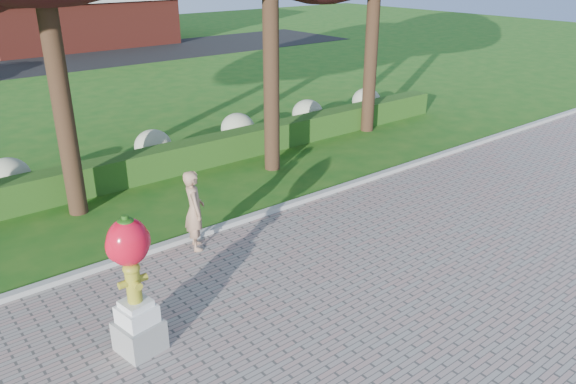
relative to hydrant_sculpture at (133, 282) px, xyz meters
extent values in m
plane|color=#1B5515|center=(3.09, -0.24, -1.26)|extent=(100.00, 100.00, 0.00)
cube|color=#ADADA5|center=(3.09, 2.76, -1.19)|extent=(40.00, 0.18, 0.15)
cube|color=#254E16|center=(3.09, 6.76, -0.86)|extent=(24.00, 0.70, 0.80)
ellipsoid|color=#9AA27C|center=(0.09, 7.76, -0.71)|extent=(1.10, 1.10, 0.99)
ellipsoid|color=#9AA27C|center=(4.09, 7.76, -0.71)|extent=(1.10, 1.10, 0.99)
ellipsoid|color=#9AA27C|center=(7.09, 7.76, -0.71)|extent=(1.10, 1.10, 0.99)
ellipsoid|color=#9AA27C|center=(10.09, 7.76, -0.71)|extent=(1.10, 1.10, 0.99)
ellipsoid|color=#9AA27C|center=(13.09, 7.76, -0.71)|extent=(1.10, 1.10, 0.99)
cylinder|color=black|center=(1.09, 5.76, 1.82)|extent=(0.44, 0.44, 6.16)
cylinder|color=black|center=(6.59, 5.26, 2.38)|extent=(0.44, 0.44, 7.28)
cylinder|color=black|center=(11.59, 6.26, 1.68)|extent=(0.44, 0.44, 5.88)
cube|color=gray|center=(0.00, 0.00, -0.97)|extent=(0.72, 0.72, 0.50)
cube|color=silver|center=(0.00, 0.00, -0.58)|extent=(0.58, 0.58, 0.28)
cube|color=silver|center=(0.00, 0.00, -0.39)|extent=(0.46, 0.46, 0.10)
cylinder|color=olive|center=(0.00, 0.00, -0.05)|extent=(0.22, 0.22, 0.56)
ellipsoid|color=olive|center=(0.00, 0.00, 0.23)|extent=(0.26, 0.26, 0.18)
cylinder|color=olive|center=(-0.16, 0.00, 0.01)|extent=(0.12, 0.11, 0.11)
cylinder|color=olive|center=(0.16, 0.00, 0.01)|extent=(0.12, 0.11, 0.11)
cylinder|color=olive|center=(0.00, -0.15, 0.01)|extent=(0.12, 0.12, 0.12)
cylinder|color=olive|center=(0.00, 0.00, 0.31)|extent=(0.08, 0.08, 0.05)
ellipsoid|color=red|center=(0.00, 0.00, 0.66)|extent=(0.63, 0.57, 0.73)
ellipsoid|color=red|center=(-0.18, 0.00, 0.64)|extent=(0.31, 0.31, 0.47)
ellipsoid|color=red|center=(0.18, 0.00, 0.64)|extent=(0.31, 0.31, 0.47)
cylinder|color=#1F4E11|center=(0.00, 0.00, 1.03)|extent=(0.10, 0.10, 0.12)
ellipsoid|color=#1F4E11|center=(0.00, 0.00, 0.99)|extent=(0.24, 0.24, 0.08)
imported|color=#A77C5F|center=(2.38, 2.36, -0.36)|extent=(0.60, 0.73, 1.72)
camera|label=1|loc=(-2.69, -7.00, 4.44)|focal=35.00mm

